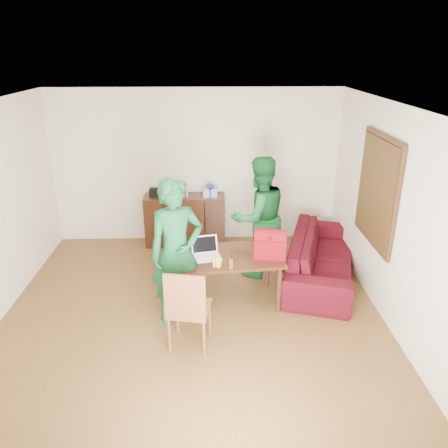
{
  "coord_description": "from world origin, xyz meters",
  "views": [
    {
      "loc": [
        0.26,
        -4.73,
        3.31
      ],
      "look_at": [
        0.43,
        0.72,
        1.09
      ],
      "focal_mm": 35.0,
      "sensor_mm": 36.0,
      "label": 1
    }
  ],
  "objects_px": {
    "bottle": "(231,263)",
    "sofa": "(322,256)",
    "person_near": "(177,253)",
    "chair": "(190,322)",
    "laptop": "(207,255)",
    "red_bag": "(270,246)",
    "person_far": "(259,217)",
    "table": "(224,261)"
  },
  "relations": [
    {
      "from": "bottle",
      "to": "sofa",
      "type": "distance_m",
      "value": 1.85
    },
    {
      "from": "person_near",
      "to": "bottle",
      "type": "relative_size",
      "value": 11.17
    },
    {
      "from": "chair",
      "to": "laptop",
      "type": "height_order",
      "value": "chair"
    },
    {
      "from": "laptop",
      "to": "red_bag",
      "type": "bearing_deg",
      "value": -11.42
    },
    {
      "from": "laptop",
      "to": "bottle",
      "type": "xyz_separation_m",
      "value": [
        0.3,
        -0.31,
        0.04
      ]
    },
    {
      "from": "bottle",
      "to": "sofa",
      "type": "relative_size",
      "value": 0.07
    },
    {
      "from": "chair",
      "to": "bottle",
      "type": "xyz_separation_m",
      "value": [
        0.51,
        0.55,
        0.5
      ]
    },
    {
      "from": "person_near",
      "to": "person_far",
      "type": "bearing_deg",
      "value": 24.03
    },
    {
      "from": "chair",
      "to": "person_far",
      "type": "bearing_deg",
      "value": 70.61
    },
    {
      "from": "person_near",
      "to": "red_bag",
      "type": "height_order",
      "value": "person_near"
    },
    {
      "from": "bottle",
      "to": "sofa",
      "type": "xyz_separation_m",
      "value": [
        1.44,
        1.06,
        -0.46
      ]
    },
    {
      "from": "laptop",
      "to": "chair",
      "type": "bearing_deg",
      "value": -116.02
    },
    {
      "from": "laptop",
      "to": "person_near",
      "type": "bearing_deg",
      "value": -153.47
    },
    {
      "from": "table",
      "to": "person_near",
      "type": "bearing_deg",
      "value": -154.32
    },
    {
      "from": "person_near",
      "to": "laptop",
      "type": "height_order",
      "value": "person_near"
    },
    {
      "from": "person_far",
      "to": "bottle",
      "type": "xyz_separation_m",
      "value": [
        -0.48,
        -1.2,
        -0.14
      ]
    },
    {
      "from": "chair",
      "to": "red_bag",
      "type": "distance_m",
      "value": 1.47
    },
    {
      "from": "chair",
      "to": "person_far",
      "type": "height_order",
      "value": "person_far"
    },
    {
      "from": "bottle",
      "to": "laptop",
      "type": "bearing_deg",
      "value": 134.47
    },
    {
      "from": "bottle",
      "to": "table",
      "type": "bearing_deg",
      "value": 100.69
    },
    {
      "from": "person_near",
      "to": "sofa",
      "type": "distance_m",
      "value": 2.45
    },
    {
      "from": "chair",
      "to": "red_bag",
      "type": "relative_size",
      "value": 2.48
    },
    {
      "from": "chair",
      "to": "sofa",
      "type": "relative_size",
      "value": 0.44
    },
    {
      "from": "sofa",
      "to": "laptop",
      "type": "bearing_deg",
      "value": 130.1
    },
    {
      "from": "table",
      "to": "sofa",
      "type": "bearing_deg",
      "value": 18.72
    },
    {
      "from": "person_near",
      "to": "red_bag",
      "type": "relative_size",
      "value": 4.53
    },
    {
      "from": "bottle",
      "to": "red_bag",
      "type": "bearing_deg",
      "value": 31.46
    },
    {
      "from": "sofa",
      "to": "bottle",
      "type": "bearing_deg",
      "value": 143.12
    },
    {
      "from": "laptop",
      "to": "sofa",
      "type": "distance_m",
      "value": 1.95
    },
    {
      "from": "red_bag",
      "to": "person_near",
      "type": "bearing_deg",
      "value": -156.63
    },
    {
      "from": "table",
      "to": "red_bag",
      "type": "height_order",
      "value": "red_bag"
    },
    {
      "from": "chair",
      "to": "person_far",
      "type": "xyz_separation_m",
      "value": [
        0.99,
        1.76,
        0.63
      ]
    },
    {
      "from": "red_bag",
      "to": "bottle",
      "type": "bearing_deg",
      "value": -139.9
    },
    {
      "from": "laptop",
      "to": "sofa",
      "type": "bearing_deg",
      "value": 10.85
    },
    {
      "from": "chair",
      "to": "laptop",
      "type": "relative_size",
      "value": 2.59
    },
    {
      "from": "chair",
      "to": "sofa",
      "type": "bearing_deg",
      "value": 49.48
    },
    {
      "from": "table",
      "to": "sofa",
      "type": "xyz_separation_m",
      "value": [
        1.52,
        0.69,
        -0.29
      ]
    },
    {
      "from": "person_near",
      "to": "bottle",
      "type": "height_order",
      "value": "person_near"
    },
    {
      "from": "table",
      "to": "sofa",
      "type": "distance_m",
      "value": 1.69
    },
    {
      "from": "person_far",
      "to": "red_bag",
      "type": "relative_size",
      "value": 4.46
    },
    {
      "from": "chair",
      "to": "person_near",
      "type": "xyz_separation_m",
      "value": [
        -0.17,
        0.56,
        0.64
      ]
    },
    {
      "from": "chair",
      "to": "sofa",
      "type": "distance_m",
      "value": 2.54
    }
  ]
}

